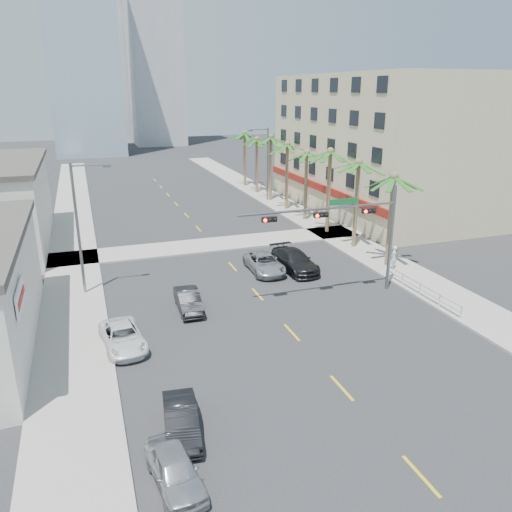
{
  "coord_description": "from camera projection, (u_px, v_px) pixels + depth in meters",
  "views": [
    {
      "loc": [
        -10.56,
        -19.9,
        13.46
      ],
      "look_at": [
        -0.79,
        8.06,
        3.5
      ],
      "focal_mm": 35.0,
      "sensor_mm": 36.0,
      "label": 1
    }
  ],
  "objects": [
    {
      "name": "ground",
      "position": [
        323.0,
        367.0,
        25.4
      ],
      "size": [
        260.0,
        260.0,
        0.0
      ],
      "primitive_type": "plane",
      "color": "#262628",
      "rests_on": "ground"
    },
    {
      "name": "car_parked_near",
      "position": [
        175.0,
        469.0,
        17.69
      ],
      "size": [
        1.95,
        3.89,
        1.27
      ],
      "primitive_type": "imported",
      "rotation": [
        0.0,
        0.0,
        0.12
      ],
      "color": "#B7B6BB",
      "rests_on": "ground"
    },
    {
      "name": "streetlight_left",
      "position": [
        80.0,
        223.0,
        32.88
      ],
      "size": [
        2.55,
        0.25,
        9.0
      ],
      "color": "slate",
      "rests_on": "ground"
    },
    {
      "name": "palm_tree_0",
      "position": [
        394.0,
        178.0,
        37.51
      ],
      "size": [
        4.8,
        4.8,
        7.8
      ],
      "color": "brown",
      "rests_on": "ground"
    },
    {
      "name": "tower_far_left",
      "position": [
        80.0,
        33.0,
        100.25
      ],
      "size": [
        14.0,
        14.0,
        48.0
      ],
      "primitive_type": "cube",
      "color": "#99B2C6",
      "rests_on": "ground"
    },
    {
      "name": "streetlight_right",
      "position": [
        266.0,
        161.0,
        61.23
      ],
      "size": [
        2.55,
        0.25,
        9.0
      ],
      "color": "slate",
      "rests_on": "ground"
    },
    {
      "name": "car_lane_right",
      "position": [
        295.0,
        261.0,
        38.68
      ],
      "size": [
        2.6,
        5.56,
        1.57
      ],
      "primitive_type": "imported",
      "rotation": [
        0.0,
        0.0,
        0.07
      ],
      "color": "black",
      "rests_on": "ground"
    },
    {
      "name": "guardrail",
      "position": [
        420.0,
        287.0,
        33.78
      ],
      "size": [
        0.08,
        8.08,
        1.0
      ],
      "color": "silver",
      "rests_on": "ground"
    },
    {
      "name": "building_right",
      "position": [
        381.0,
        144.0,
        56.73
      ],
      "size": [
        15.25,
        28.0,
        15.0
      ],
      "color": "#C6B88B",
      "rests_on": "ground"
    },
    {
      "name": "car_lane_center",
      "position": [
        264.0,
        263.0,
        38.42
      ],
      "size": [
        2.45,
        5.05,
        1.38
      ],
      "primitive_type": "imported",
      "rotation": [
        0.0,
        0.0,
        -0.03
      ],
      "color": "#B8B8BD",
      "rests_on": "ground"
    },
    {
      "name": "palm_tree_6",
      "position": [
        257.0,
        140.0,
        65.42
      ],
      "size": [
        4.8,
        4.8,
        7.8
      ],
      "color": "brown",
      "rests_on": "ground"
    },
    {
      "name": "car_parked_far",
      "position": [
        123.0,
        337.0,
        27.14
      ],
      "size": [
        2.53,
        4.66,
        1.24
      ],
      "primitive_type": "imported",
      "rotation": [
        0.0,
        0.0,
        0.11
      ],
      "color": "white",
      "rests_on": "ground"
    },
    {
      "name": "tower_far_right",
      "position": [
        152.0,
        14.0,
        117.07
      ],
      "size": [
        12.0,
        12.0,
        60.0
      ],
      "primitive_type": "cube",
      "color": "#ADADB2",
      "rests_on": "ground"
    },
    {
      "name": "traffic_signal_mast",
      "position": [
        351.0,
        223.0,
        32.71
      ],
      "size": [
        11.12,
        0.54,
        7.2
      ],
      "color": "slate",
      "rests_on": "ground"
    },
    {
      "name": "palm_tree_3",
      "position": [
        307.0,
        154.0,
        51.47
      ],
      "size": [
        4.8,
        4.8,
        7.8
      ],
      "color": "brown",
      "rests_on": "ground"
    },
    {
      "name": "palm_tree_1",
      "position": [
        359.0,
        164.0,
        42.05
      ],
      "size": [
        4.8,
        4.8,
        8.16
      ],
      "color": "brown",
      "rests_on": "ground"
    },
    {
      "name": "palm_tree_7",
      "position": [
        245.0,
        134.0,
        69.97
      ],
      "size": [
        4.8,
        4.8,
        8.16
      ],
      "color": "brown",
      "rests_on": "ground"
    },
    {
      "name": "pedestrian",
      "position": [
        394.0,
        257.0,
        38.65
      ],
      "size": [
        0.79,
        0.74,
        1.81
      ],
      "primitive_type": "imported",
      "rotation": [
        0.0,
        0.0,
        3.76
      ],
      "color": "silver",
      "rests_on": "sidewalk_right"
    },
    {
      "name": "tower_far_center",
      "position": [
        100.0,
        58.0,
        129.61
      ],
      "size": [
        16.0,
        16.0,
        42.0
      ],
      "primitive_type": "cube",
      "color": "#ADADB2",
      "rests_on": "ground"
    },
    {
      "name": "sidewalk_left",
      "position": [
        73.0,
        266.0,
        39.52
      ],
      "size": [
        4.0,
        120.0,
        0.15
      ],
      "primitive_type": "cube",
      "color": "gray",
      "rests_on": "ground"
    },
    {
      "name": "palm_tree_4",
      "position": [
        287.0,
        145.0,
        56.01
      ],
      "size": [
        4.8,
        4.8,
        8.16
      ],
      "color": "brown",
      "rests_on": "ground"
    },
    {
      "name": "sidewalk_cross",
      "position": [
        213.0,
        245.0,
        45.06
      ],
      "size": [
        80.0,
        4.0,
        0.15
      ],
      "primitive_type": "cube",
      "color": "gray",
      "rests_on": "ground"
    },
    {
      "name": "car_parked_mid",
      "position": [
        181.0,
        421.0,
        20.28
      ],
      "size": [
        1.76,
        3.98,
        1.27
      ],
      "primitive_type": "imported",
      "rotation": [
        0.0,
        0.0,
        -0.11
      ],
      "color": "black",
      "rests_on": "ground"
    },
    {
      "name": "sidewalk_right",
      "position": [
        342.0,
        238.0,
        47.02
      ],
      "size": [
        4.0,
        120.0,
        0.15
      ],
      "primitive_type": "cube",
      "color": "gray",
      "rests_on": "ground"
    },
    {
      "name": "car_lane_left",
      "position": [
        188.0,
        301.0,
        31.74
      ],
      "size": [
        1.51,
        4.01,
        1.31
      ],
      "primitive_type": "imported",
      "rotation": [
        0.0,
        0.0,
        -0.03
      ],
      "color": "black",
      "rests_on": "ground"
    },
    {
      "name": "palm_tree_5",
      "position": [
        271.0,
        138.0,
        60.55
      ],
      "size": [
        4.8,
        4.8,
        8.52
      ],
      "color": "brown",
      "rests_on": "ground"
    },
    {
      "name": "palm_tree_2",
      "position": [
        330.0,
        153.0,
        46.59
      ],
      "size": [
        4.8,
        4.8,
        8.52
      ],
      "color": "brown",
      "rests_on": "ground"
    }
  ]
}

